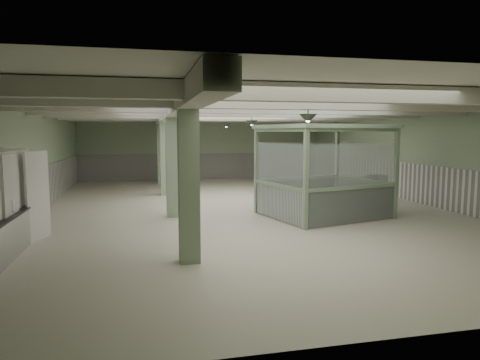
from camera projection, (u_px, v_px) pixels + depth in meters
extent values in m
plane|color=beige|center=(242.00, 208.00, 15.40)|extent=(20.00, 20.00, 0.00)
cube|color=silver|center=(242.00, 107.00, 15.00)|extent=(14.00, 20.00, 0.02)
cube|color=#95AA88|center=(203.00, 148.00, 24.89)|extent=(14.00, 0.02, 3.60)
cube|color=#95AA88|center=(415.00, 204.00, 5.50)|extent=(14.00, 0.02, 3.60)
cube|color=#95AA88|center=(29.00, 161.00, 13.67)|extent=(0.02, 20.00, 3.60)
cube|color=#95AA88|center=(416.00, 156.00, 16.73)|extent=(0.02, 20.00, 3.60)
cube|color=white|center=(31.00, 194.00, 13.79)|extent=(0.05, 19.90, 1.50)
cube|color=white|center=(414.00, 183.00, 16.84)|extent=(0.05, 19.90, 1.50)
cube|color=white|center=(204.00, 166.00, 24.99)|extent=(13.90, 0.05, 1.50)
cube|color=beige|center=(170.00, 113.00, 14.48)|extent=(0.45, 19.90, 0.40)
cube|color=beige|center=(334.00, 93.00, 7.75)|extent=(13.90, 0.35, 0.32)
cube|color=beige|center=(288.00, 103.00, 10.17)|extent=(13.90, 0.35, 0.32)
cube|color=beige|center=(261.00, 109.00, 12.59)|extent=(13.90, 0.35, 0.32)
cube|color=beige|center=(242.00, 112.00, 15.02)|extent=(13.90, 0.35, 0.32)
cube|color=beige|center=(228.00, 115.00, 17.44)|extent=(13.90, 0.35, 0.32)
cube|color=beige|center=(218.00, 117.00, 19.87)|extent=(13.90, 0.35, 0.32)
cube|color=beige|center=(210.00, 119.00, 22.29)|extent=(13.90, 0.35, 0.32)
cube|color=#8EA585|center=(189.00, 177.00, 8.83)|extent=(0.42, 0.42, 3.60)
cube|color=#8EA585|center=(173.00, 161.00, 13.68)|extent=(0.42, 0.42, 3.60)
cube|color=#8EA585|center=(165.00, 154.00, 18.53)|extent=(0.42, 0.42, 3.60)
cube|color=#8EA585|center=(161.00, 150.00, 22.41)|extent=(0.42, 0.42, 3.60)
cone|color=#304031|center=(308.00, 119.00, 10.32)|extent=(0.44, 0.44, 0.22)
cone|color=#304031|center=(252.00, 123.00, 15.65)|extent=(0.44, 0.44, 0.22)
cone|color=#304031|center=(226.00, 126.00, 20.50)|extent=(0.44, 0.44, 0.22)
cylinder|color=#B2B2B7|center=(0.00, 214.00, 9.30)|extent=(0.32, 0.32, 0.09)
cube|color=white|center=(2.00, 198.00, 9.93)|extent=(0.66, 2.62, 2.40)
cube|color=white|center=(11.00, 201.00, 9.43)|extent=(0.06, 0.98, 2.30)
cube|color=white|center=(31.00, 193.00, 10.73)|extent=(0.37, 0.95, 2.30)
cube|color=silver|center=(13.00, 201.00, 9.44)|extent=(0.02, 0.05, 0.30)
cube|color=silver|center=(27.00, 194.00, 10.60)|extent=(0.02, 0.05, 0.30)
cube|color=gray|center=(306.00, 180.00, 11.83)|extent=(0.15, 0.15, 2.84)
cube|color=gray|center=(257.00, 171.00, 14.36)|extent=(0.15, 0.15, 2.84)
cube|color=gray|center=(396.00, 174.00, 13.34)|extent=(0.15, 0.15, 2.84)
cube|color=gray|center=(337.00, 168.00, 15.87)|extent=(0.15, 0.15, 2.84)
cube|color=gray|center=(325.00, 127.00, 13.69)|extent=(4.29, 3.88, 0.12)
cube|color=silver|center=(353.00, 206.00, 12.68)|extent=(3.13, 0.83, 1.05)
cube|color=silver|center=(354.00, 165.00, 12.55)|extent=(3.13, 0.83, 1.22)
cube|color=silver|center=(298.00, 194.00, 15.21)|extent=(3.13, 0.83, 1.05)
cube|color=silver|center=(299.00, 159.00, 15.07)|extent=(3.13, 0.83, 1.22)
cube|color=silver|center=(279.00, 203.00, 13.19)|extent=(0.69, 2.58, 1.05)
cube|color=silver|center=(279.00, 163.00, 13.05)|extent=(0.69, 2.58, 1.22)
cube|color=silver|center=(363.00, 196.00, 14.70)|extent=(0.69, 2.58, 1.05)
cube|color=silver|center=(364.00, 160.00, 14.57)|extent=(0.69, 2.58, 1.22)
cube|color=#4F5345|center=(376.00, 193.00, 14.63)|extent=(0.54, 0.67, 1.28)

